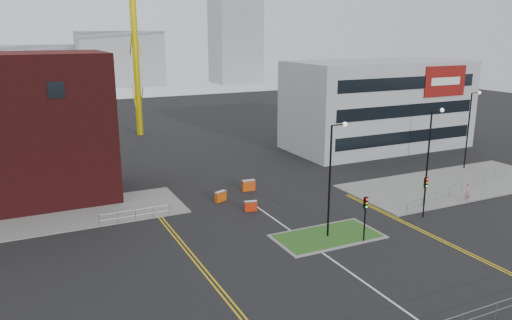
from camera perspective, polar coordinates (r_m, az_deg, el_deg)
The scene contains 25 objects.
ground at distance 33.68m, azimuth 13.04°, elevation -13.99°, with size 200.00×200.00×0.00m, color black.
pavement_left at distance 47.43m, azimuth -25.38°, elevation -6.42°, with size 28.00×8.00×0.12m, color slate.
pavement_right at distance 57.37m, azimuth 21.60°, elevation -2.54°, with size 24.00×10.00×0.12m, color slate.
island_kerb at distance 40.51m, azimuth 8.18°, elevation -8.64°, with size 8.60×4.60×0.08m, color slate.
grass_island at distance 40.50m, azimuth 8.18°, elevation -8.61°, with size 8.00×4.00×0.12m, color #23531B.
office_block at distance 71.61m, azimuth 13.72°, elevation 6.17°, with size 25.00×12.20×12.00m.
streetlamp_island at distance 38.85m, azimuth 8.73°, elevation -1.27°, with size 1.46×0.36×9.18m.
streetlamp_right_near at distance 47.89m, azimuth 19.30°, elevation 1.07°, with size 1.46×0.36×9.18m.
streetlamp_right_far at distance 63.33m, azimuth 23.26°, elevation 3.82°, with size 1.46×0.36×9.18m.
traffic_light_island at distance 39.19m, azimuth 12.40°, elevation -5.67°, with size 0.28×0.33×3.65m.
traffic_light_right at distance 45.71m, azimuth 18.80°, elevation -3.20°, with size 0.28×0.33×3.65m.
railing_left at distance 44.19m, azimuth -13.63°, elevation -5.93°, with size 6.05×0.05×1.10m.
railing_right at distance 54.50m, azimuth 22.50°, elevation -2.70°, with size 19.05×5.05×1.10m.
centre_line at distance 35.06m, azimuth 10.96°, elevation -12.67°, with size 0.15×30.00×0.01m, color silver.
yellow_left_a at distance 37.74m, azimuth -7.87°, elevation -10.48°, with size 0.12×24.00×0.01m, color gold.
yellow_left_b at distance 37.82m, azimuth -7.43°, elevation -10.41°, with size 0.12×24.00×0.01m, color gold.
yellow_right_a at distance 43.55m, azimuth 17.97°, elevation -7.59°, with size 0.12×20.00×0.01m, color gold.
yellow_right_b at distance 43.75m, azimuth 18.26°, elevation -7.51°, with size 0.12×20.00×0.01m, color gold.
skyline_b at distance 155.67m, azimuth -15.24°, elevation 11.10°, with size 24.00×12.00×16.00m, color gray.
skyline_c at distance 161.06m, azimuth -2.37°, elevation 13.81°, with size 14.00×12.00×28.00m, color gray.
skyline_d at distance 163.40m, azimuth -22.17°, elevation 9.98°, with size 30.00×12.00×12.00m, color gray.
pedestrian at distance 51.72m, azimuth 23.06°, elevation -3.42°, with size 0.71×0.47×1.96m, color tan.
barrier_left at distance 45.43m, azimuth -0.61°, elevation -5.24°, with size 1.19×0.59×0.96m.
barrier_mid at distance 48.05m, azimuth -4.07°, elevation -4.12°, with size 1.26×0.83×1.01m.
barrier_right at distance 51.10m, azimuth -0.85°, elevation -2.87°, with size 1.36×0.54×1.13m.
Camera 1 is at (-19.16, -22.72, 15.84)m, focal length 35.00 mm.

